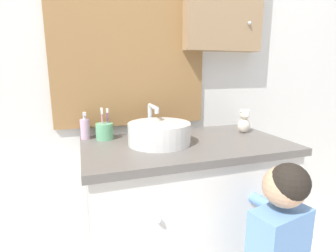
{
  "coord_description": "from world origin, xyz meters",
  "views": [
    {
      "loc": [
        -0.49,
        -0.87,
        1.17
      ],
      "look_at": [
        -0.11,
        0.26,
        0.91
      ],
      "focal_mm": 28.0,
      "sensor_mm": 36.0,
      "label": 1
    }
  ],
  "objects_px": {
    "sink_basin": "(159,133)",
    "soap_dispenser": "(85,128)",
    "teddy_bear": "(244,122)",
    "toothbrush_holder": "(105,131)"
  },
  "relations": [
    {
      "from": "sink_basin",
      "to": "soap_dispenser",
      "type": "xyz_separation_m",
      "value": [
        -0.34,
        0.21,
        0.0
      ]
    },
    {
      "from": "soap_dispenser",
      "to": "teddy_bear",
      "type": "distance_m",
      "value": 0.88
    },
    {
      "from": "sink_basin",
      "to": "teddy_bear",
      "type": "height_order",
      "value": "sink_basin"
    },
    {
      "from": "toothbrush_holder",
      "to": "teddy_bear",
      "type": "relative_size",
      "value": 1.2
    },
    {
      "from": "sink_basin",
      "to": "soap_dispenser",
      "type": "height_order",
      "value": "sink_basin"
    },
    {
      "from": "toothbrush_holder",
      "to": "teddy_bear",
      "type": "distance_m",
      "value": 0.78
    },
    {
      "from": "teddy_bear",
      "to": "sink_basin",
      "type": "bearing_deg",
      "value": -173.54
    },
    {
      "from": "toothbrush_holder",
      "to": "soap_dispenser",
      "type": "height_order",
      "value": "toothbrush_holder"
    },
    {
      "from": "sink_basin",
      "to": "teddy_bear",
      "type": "bearing_deg",
      "value": 6.46
    },
    {
      "from": "sink_basin",
      "to": "soap_dispenser",
      "type": "distance_m",
      "value": 0.4
    }
  ]
}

